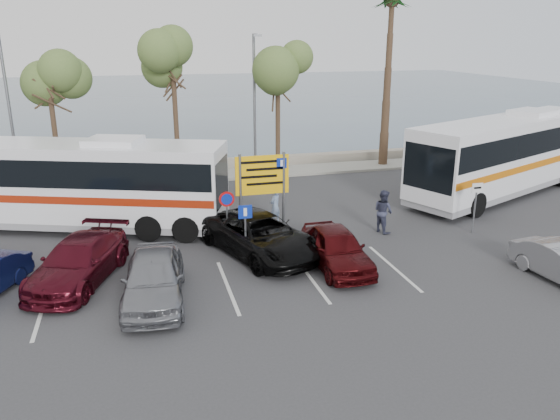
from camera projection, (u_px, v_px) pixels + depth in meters
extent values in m
plane|color=#343436|center=(256.00, 271.00, 19.53)|extent=(120.00, 120.00, 0.00)
cube|color=gray|center=(205.00, 176.00, 32.39)|extent=(44.00, 2.40, 0.15)
cube|color=gray|center=(200.00, 165.00, 34.16)|extent=(48.00, 0.80, 0.60)
plane|color=#425569|center=(161.00, 97.00, 74.73)|extent=(140.00, 140.00, 0.00)
cylinder|color=#382619|center=(56.00, 139.00, 29.63)|extent=(0.28, 0.28, 5.04)
cylinder|color=#382619|center=(176.00, 129.00, 31.14)|extent=(0.28, 0.28, 5.60)
cylinder|color=#382619|center=(278.00, 128.00, 32.68)|extent=(0.28, 0.28, 5.18)
cylinder|color=#382619|center=(387.00, 85.00, 33.67)|extent=(0.48, 0.48, 10.00)
cylinder|color=slate|center=(10.00, 114.00, 28.31)|extent=(0.16, 0.16, 8.00)
cylinder|color=slate|center=(255.00, 106.00, 31.52)|extent=(0.16, 0.16, 8.00)
cylinder|color=slate|center=(255.00, 34.00, 29.90)|extent=(0.12, 0.90, 0.12)
cube|color=slate|center=(257.00, 35.00, 29.45)|extent=(0.45, 0.25, 0.12)
cylinder|color=slate|center=(241.00, 198.00, 21.95)|extent=(0.12, 0.12, 3.60)
cylinder|color=slate|center=(284.00, 195.00, 22.39)|extent=(0.12, 0.12, 3.60)
cube|color=#FFB90D|center=(262.00, 175.00, 21.90)|extent=(2.20, 0.06, 1.60)
cube|color=#0C2699|center=(282.00, 163.00, 21.92)|extent=(0.42, 0.01, 0.42)
cylinder|color=slate|center=(227.00, 222.00, 21.26)|extent=(0.07, 0.07, 2.20)
cylinder|color=#B20C0C|center=(227.00, 199.00, 20.94)|extent=(0.60, 0.03, 0.60)
cylinder|color=slate|center=(246.00, 235.00, 19.88)|extent=(0.07, 0.07, 2.20)
cube|color=#0C2699|center=(245.00, 212.00, 19.59)|extent=(0.50, 0.03, 0.50)
cylinder|color=slate|center=(475.00, 208.00, 22.99)|extent=(0.07, 0.07, 2.20)
cube|color=white|center=(477.00, 188.00, 22.70)|extent=(0.50, 0.03, 0.40)
cube|color=white|center=(74.00, 180.00, 23.25)|extent=(13.02, 7.07, 3.17)
cube|color=black|center=(72.00, 167.00, 23.08)|extent=(12.79, 7.02, 1.13)
cube|color=maroon|center=(75.00, 191.00, 23.40)|extent=(12.91, 7.06, 0.32)
cube|color=gray|center=(78.00, 215.00, 23.73)|extent=(12.89, 7.00, 0.59)
cube|color=white|center=(69.00, 140.00, 22.73)|extent=(2.61, 2.36, 0.26)
cube|color=white|center=(508.00, 151.00, 28.50)|extent=(13.67, 8.20, 3.36)
cube|color=black|center=(510.00, 139.00, 28.32)|extent=(13.43, 8.12, 1.20)
cube|color=#C9660B|center=(507.00, 161.00, 28.67)|extent=(13.55, 8.17, 0.34)
cube|color=gray|center=(504.00, 182.00, 29.01)|extent=(13.53, 8.11, 0.63)
cube|color=white|center=(513.00, 116.00, 27.95)|extent=(2.82, 2.59, 0.27)
imported|color=gray|center=(154.00, 278.00, 17.12)|extent=(2.30, 4.79, 1.58)
imported|color=#460B16|center=(79.00, 261.00, 18.49)|extent=(3.77, 5.48, 1.47)
imported|color=#3E080B|center=(337.00, 248.00, 19.66)|extent=(1.75, 4.32, 1.47)
imported|color=black|center=(260.00, 235.00, 20.78)|extent=(4.41, 6.19, 1.57)
imported|color=#7F95B9|center=(275.00, 206.00, 24.39)|extent=(0.68, 0.64, 1.56)
imported|color=#34374E|center=(383.00, 211.00, 23.15)|extent=(0.95, 1.08, 1.86)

